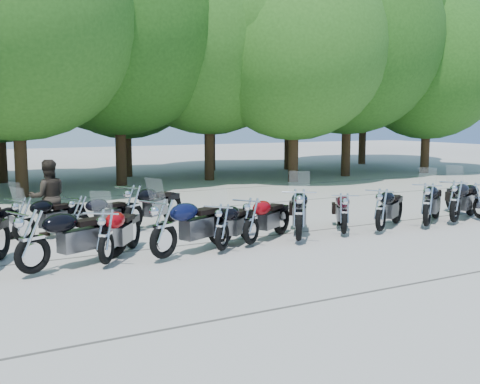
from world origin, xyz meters
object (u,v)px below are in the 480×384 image
motorcycle_2 (32,240)px  motorcycle_15 (79,215)px  motorcycle_10 (428,203)px  motorcycle_7 (299,213)px  rider_1 (48,197)px  motorcycle_6 (251,219)px  motorcycle_3 (106,235)px  motorcycle_14 (24,218)px  motorcycle_16 (133,206)px  motorcycle_9 (381,208)px  motorcycle_12 (480,199)px  motorcycle_5 (222,226)px  motorcycle_11 (455,200)px  motorcycle_8 (344,212)px  motorcycle_4 (163,227)px

motorcycle_2 → motorcycle_15: 3.07m
motorcycle_2 → motorcycle_10: size_ratio=1.03×
motorcycle_7 → rider_1: size_ratio=1.36×
motorcycle_6 → motorcycle_3: bearing=60.4°
motorcycle_14 → motorcycle_16: size_ratio=0.90×
motorcycle_2 → motorcycle_10: bearing=-113.8°
motorcycle_9 → motorcycle_12: motorcycle_9 is taller
motorcycle_2 → motorcycle_15: size_ratio=1.18×
motorcycle_5 → motorcycle_11: size_ratio=0.88×
motorcycle_9 → motorcycle_16: 5.99m
motorcycle_9 → motorcycle_6: bearing=52.9°
motorcycle_6 → motorcycle_14: 5.01m
motorcycle_2 → motorcycle_8: size_ratio=1.17×
motorcycle_6 → motorcycle_8: 2.48m
motorcycle_8 → rider_1: rider_1 is taller
motorcycle_5 → motorcycle_14: (-3.51, 2.78, 0.01)m
motorcycle_9 → motorcycle_11: bearing=-123.5°
motorcycle_2 → rider_1: (0.88, 3.73, 0.22)m
motorcycle_3 → motorcycle_6: size_ratio=1.02×
motorcycle_9 → motorcycle_12: bearing=-121.6°
motorcycle_16 → rider_1: 2.02m
motorcycle_6 → motorcycle_10: (4.91, -0.30, 0.05)m
motorcycle_3 → motorcycle_8: bearing=-143.6°
motorcycle_11 → motorcycle_16: (-7.75, 2.93, -0.00)m
motorcycle_6 → motorcycle_14: bearing=26.2°
motorcycle_4 → rider_1: 4.09m
motorcycle_12 → motorcycle_14: size_ratio=1.00×
motorcycle_10 → motorcycle_14: (-9.22, 2.86, -0.07)m
motorcycle_10 → motorcycle_12: (2.14, 0.16, -0.07)m
motorcycle_8 → motorcycle_9: bearing=-156.3°
motorcycle_7 → motorcycle_15: (-4.22, 2.68, -0.12)m
motorcycle_4 → motorcycle_9: motorcycle_4 is taller
motorcycle_2 → motorcycle_3: size_ratio=1.10×
motorcycle_5 → motorcycle_15: 3.56m
motorcycle_14 → motorcycle_4: bearing=-174.8°
motorcycle_3 → motorcycle_9: (6.65, -0.04, 0.01)m
motorcycle_11 → motorcycle_16: 8.28m
motorcycle_3 → motorcycle_16: bearing=-81.3°
motorcycle_5 → motorcycle_12: bearing=-131.1°
motorcycle_7 → motorcycle_2: bearing=35.2°
motorcycle_6 → rider_1: size_ratio=1.19×
motorcycle_16 → motorcycle_11: bearing=-146.2°
motorcycle_15 → motorcycle_12: bearing=-127.6°
motorcycle_7 → motorcycle_16: (-2.89, 2.89, -0.03)m
motorcycle_3 → motorcycle_8: (5.68, 0.15, -0.04)m
motorcycle_4 → rider_1: rider_1 is taller
motorcycle_10 → motorcycle_5: bearing=53.4°
motorcycle_3 → motorcycle_10: 8.11m
motorcycle_16 → motorcycle_5: bearing=163.3°
motorcycle_2 → motorcycle_11: motorcycle_2 is taller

